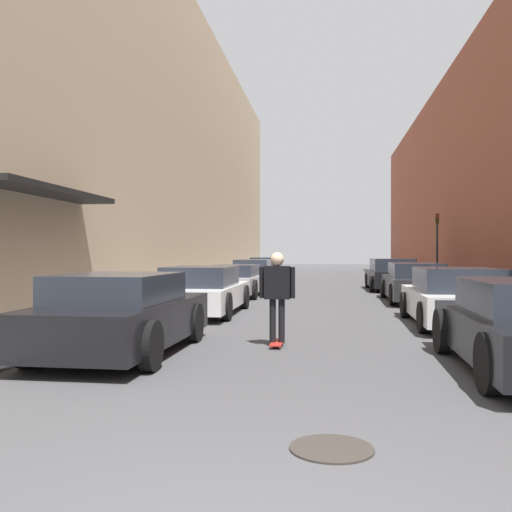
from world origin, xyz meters
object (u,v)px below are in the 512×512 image
parked_car_left_3 (253,274)px  parked_car_left_4 (266,270)px  parked_car_left_1 (203,291)px  parked_car_right_2 (415,283)px  parked_car_left_0 (121,314)px  parked_car_right_1 (456,298)px  skateboarder (277,289)px  parked_car_right_3 (392,275)px  parked_car_left_2 (236,281)px  manhole_cover (332,448)px  traffic_light (437,241)px

parked_car_left_3 → parked_car_left_4: size_ratio=1.18×
parked_car_left_1 → parked_car_right_2: parked_car_right_2 is taller
parked_car_left_0 → parked_car_left_3: bearing=90.4°
parked_car_left_4 → parked_car_right_2: bearing=-63.4°
parked_car_left_3 → parked_car_left_4: 5.54m
parked_car_left_0 → parked_car_right_1: (6.10, 4.31, -0.01)m
parked_car_right_2 → skateboarder: 10.00m
parked_car_left_1 → parked_car_right_3: (5.97, 10.15, 0.04)m
parked_car_left_2 → manhole_cover: 16.20m
parked_car_left_1 → parked_car_right_2: size_ratio=1.00×
parked_car_right_3 → parked_car_left_0: bearing=-110.4°
parked_car_right_1 → skateboarder: size_ratio=2.73×
parked_car_right_2 → skateboarder: skateboarder is taller
parked_car_right_3 → skateboarder: (-3.57, -15.01, 0.35)m
parked_car_left_3 → parked_car_left_4: (0.00, 5.54, 0.00)m
parked_car_right_1 → parked_car_right_3: 11.76m
parked_car_left_4 → traffic_light: (8.37, -4.64, 1.52)m
parked_car_right_1 → parked_car_right_3: (-0.12, 11.76, 0.03)m
parked_car_left_1 → parked_car_left_4: (-0.14, 16.86, 0.03)m
parked_car_left_0 → manhole_cover: parked_car_left_0 is taller
parked_car_right_2 → parked_car_left_4: bearing=116.6°
parked_car_left_1 → parked_car_left_2: size_ratio=1.13×
parked_car_left_0 → parked_car_right_2: (6.10, 10.35, -0.01)m
parked_car_right_1 → traffic_light: size_ratio=1.36×
parked_car_left_0 → parked_car_left_1: size_ratio=0.89×
parked_car_left_0 → manhole_cover: bearing=-50.5°
parked_car_left_1 → traffic_light: 14.81m
parked_car_left_2 → traffic_light: 10.56m
traffic_light → parked_car_left_2: bearing=-142.7°
parked_car_left_4 → manhole_cover: 27.03m
parked_car_left_1 → skateboarder: 5.44m
skateboarder → parked_car_left_1: bearing=116.3°
parked_car_left_4 → skateboarder: skateboarder is taller
parked_car_right_2 → traffic_light: 8.23m
parked_car_left_4 → parked_car_left_1: bearing=-89.5°
parked_car_right_2 → parked_car_left_0: bearing=-120.5°
skateboarder → traffic_light: traffic_light is taller
parked_car_left_3 → skateboarder: (2.54, -16.18, 0.36)m
parked_car_left_1 → parked_car_left_4: size_ratio=1.18×
parked_car_left_1 → parked_car_right_3: 11.77m
traffic_light → parked_car_left_0: bearing=-114.4°
parked_car_right_1 → parked_car_right_2: (-0.01, 6.04, 0.00)m
parked_car_left_3 → traffic_light: 8.56m
parked_car_left_1 → parked_car_right_1: bearing=-14.8°
parked_car_left_2 → parked_car_left_3: 5.43m
parked_car_left_1 → parked_car_left_3: parked_car_left_3 is taller
parked_car_left_1 → manhole_cover: 10.50m
parked_car_left_0 → parked_car_right_2: parked_car_left_0 is taller
skateboarder → manhole_cover: 5.26m
parked_car_left_3 → manhole_cover: 21.56m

